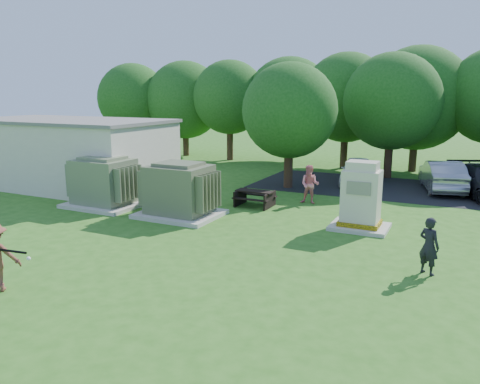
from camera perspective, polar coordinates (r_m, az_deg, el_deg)
The scene contains 14 objects.
ground at distance 13.04m, azimuth -7.83°, elevation -8.93°, with size 120.00×120.00×0.00m, color #2D6619.
service_building at distance 24.89m, azimuth -20.20°, elevation 4.31°, with size 10.00×5.00×3.20m, color beige.
service_building_roof at distance 24.74m, azimuth -20.48°, elevation 8.15°, with size 10.20×5.20×0.15m, color slate.
parking_strip at distance 24.02m, azimuth 25.81°, elevation -0.28°, with size 20.00×6.00×0.01m, color #232326.
transformer_left at distance 20.11m, azimuth -16.24°, elevation 1.05°, with size 3.00×2.40×2.07m.
transformer_right at distance 17.86m, azimuth -7.39°, elevation 0.09°, with size 3.00×2.40×2.07m.
generator_cabinet at distance 16.58m, azimuth 14.53°, elevation -0.91°, with size 1.94×1.59×2.36m.
picnic_table at distance 19.38m, azimuth 1.81°, elevation -0.54°, with size 1.56×1.17×0.67m.
person_by_generator at distance 13.08m, azimuth 22.04°, elevation -6.12°, with size 0.56×0.37×1.53m, color black.
person_at_picnic at distance 19.98m, azimuth 8.51°, elevation 0.91°, with size 0.80×0.62×1.65m, color #E0767E.
car_white at distance 24.85m, azimuth 14.10°, elevation 2.53°, with size 1.60×3.98×1.36m, color white.
car_silver_a at distance 24.39m, azimuth 23.41°, elevation 1.84°, with size 1.54×4.42×1.46m, color #9F9EA3.
batting_equipment at distance 11.85m, azimuth -26.21°, elevation -6.57°, with size 1.41×0.32×0.09m.
tree_row at distance 29.02m, azimuth 16.14°, elevation 10.65°, with size 41.30×13.30×7.30m.
Camera 1 is at (6.86, -10.06, 4.66)m, focal length 35.00 mm.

